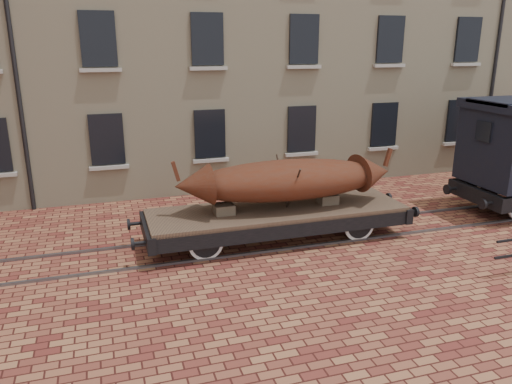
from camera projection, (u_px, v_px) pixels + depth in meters
name	position (u px, v px, depth m)	size (l,w,h in m)	color
ground	(333.00, 233.00, 14.43)	(90.00, 90.00, 0.00)	maroon
warehouse_cream	(303.00, 3.00, 22.40)	(40.00, 10.19, 14.00)	beige
rail_track	(333.00, 232.00, 14.42)	(30.00, 1.52, 0.06)	#59595E
flatcar_wagon	(277.00, 215.00, 13.71)	(7.96, 2.16, 1.20)	brown
iron_boat	(288.00, 180.00, 13.51)	(6.22, 1.87, 1.50)	#471B0D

